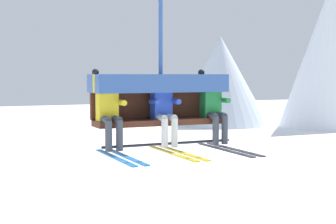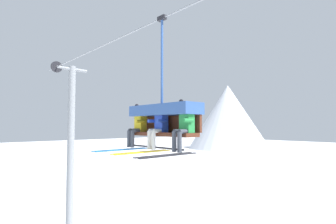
{
  "view_description": "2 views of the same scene",
  "coord_description": "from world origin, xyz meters",
  "px_view_note": "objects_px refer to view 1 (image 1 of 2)",
  "views": [
    {
      "loc": [
        -1.87,
        -8.7,
        6.46
      ],
      "look_at": [
        1.64,
        -0.96,
        5.84
      ],
      "focal_mm": 55.0,
      "sensor_mm": 36.0,
      "label": 1
    },
    {
      "loc": [
        6.91,
        -5.45,
        5.89
      ],
      "look_at": [
        1.69,
        -0.68,
        6.26
      ],
      "focal_mm": 28.0,
      "sensor_mm": 36.0,
      "label": 2
    }
  ],
  "objects_px": {
    "chairlift_chair": "(159,90)",
    "skier_blue": "(164,110)",
    "skier_green": "(214,107)",
    "skier_yellow": "(109,110)"
  },
  "relations": [
    {
      "from": "chairlift_chair",
      "to": "skier_blue",
      "type": "relative_size",
      "value": 2.12
    },
    {
      "from": "chairlift_chair",
      "to": "skier_yellow",
      "type": "relative_size",
      "value": 2.12
    },
    {
      "from": "chairlift_chair",
      "to": "skier_green",
      "type": "xyz_separation_m",
      "value": [
        0.94,
        -0.21,
        -0.3
      ]
    },
    {
      "from": "chairlift_chair",
      "to": "skier_blue",
      "type": "height_order",
      "value": "chairlift_chair"
    },
    {
      "from": "skier_green",
      "to": "chairlift_chair",
      "type": "bearing_deg",
      "value": 167.22
    },
    {
      "from": "skier_blue",
      "to": "skier_yellow",
      "type": "bearing_deg",
      "value": 179.59
    },
    {
      "from": "skier_blue",
      "to": "skier_green",
      "type": "relative_size",
      "value": 1.0
    },
    {
      "from": "chairlift_chair",
      "to": "skier_yellow",
      "type": "distance_m",
      "value": 1.02
    },
    {
      "from": "skier_blue",
      "to": "skier_green",
      "type": "distance_m",
      "value": 0.94
    },
    {
      "from": "chairlift_chair",
      "to": "skier_green",
      "type": "height_order",
      "value": "chairlift_chair"
    }
  ]
}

